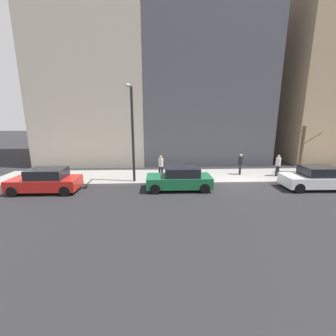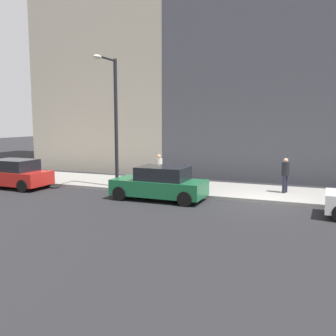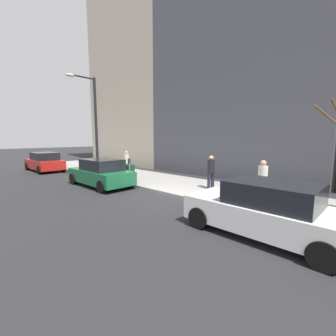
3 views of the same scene
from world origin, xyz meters
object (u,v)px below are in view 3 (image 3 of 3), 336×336
trash_bin (130,172)px  pedestrian_far_corner (126,162)px  pedestrian_near_meter (263,179)px  office_tower_right (155,32)px  parking_meter (129,167)px  parked_car_red (45,162)px  office_block_center (263,12)px  streetlamp (92,118)px  parked_car_green (101,173)px  parked_car_white (266,210)px  pedestrian_midblock (211,170)px

trash_bin → pedestrian_far_corner: (0.70, 1.33, 0.49)m
pedestrian_near_meter → office_tower_right: (9.16, 15.78, 13.03)m
parking_meter → pedestrian_near_meter: pedestrian_near_meter is taller
pedestrian_far_corner → office_tower_right: (9.07, 6.68, 13.03)m
parked_car_red → office_block_center: (12.79, -11.98, 11.78)m
streetlamp → office_tower_right: bearing=24.6°
parked_car_green → pedestrian_far_corner: bearing=24.6°
trash_bin → office_block_center: 16.37m
parked_car_white → trash_bin: parked_car_white is taller
parked_car_red → pedestrian_far_corner: (2.76, -7.33, 0.35)m
parked_car_white → pedestrian_near_meter: 3.04m
pedestrian_far_corner → office_tower_right: 17.23m
streetlamp → office_tower_right: size_ratio=0.23×
parked_car_white → pedestrian_near_meter: bearing=23.8°
parked_car_red → parked_car_white: bearing=-90.0°
parked_car_green → pedestrian_near_meter: 8.29m
parked_car_white → streetlamp: streetlamp is taller
parked_car_red → pedestrian_near_meter: size_ratio=2.54×
pedestrian_midblock → parking_meter: bearing=127.4°
pedestrian_midblock → office_block_center: 14.98m
parked_car_red → parking_meter: size_ratio=3.12×
pedestrian_near_meter → parking_meter: bearing=-26.4°
parked_car_green → parking_meter: (1.46, -0.66, 0.24)m
parked_car_red → trash_bin: 8.91m
parked_car_white → parking_meter: parked_car_white is taller
parked_car_green → office_tower_right: office_tower_right is taller
streetlamp → trash_bin: 4.76m
streetlamp → pedestrian_near_meter: size_ratio=3.92×
pedestrian_midblock → office_tower_right: (8.58, 13.03, 13.03)m
pedestrian_midblock → pedestrian_far_corner: 6.36m
trash_bin → office_tower_right: (9.78, 8.01, 13.52)m
parked_car_red → streetlamp: (1.44, -5.40, 3.28)m
parking_meter → office_block_center: office_block_center is taller
trash_bin → pedestrian_near_meter: (0.61, -7.76, 0.49)m
parked_car_green → pedestrian_far_corner: pedestrian_far_corner is taller
office_block_center → pedestrian_far_corner: bearing=155.2°
parked_car_white → pedestrian_midblock: bearing=50.4°
parking_meter → pedestrian_far_corner: pedestrian_far_corner is taller
pedestrian_near_meter → office_block_center: office_block_center is taller
parked_car_green → pedestrian_midblock: (3.11, -5.14, 0.35)m
pedestrian_near_meter → pedestrian_midblock: 2.81m
parked_car_red → office_block_center: office_block_center is taller
pedestrian_far_corner → office_block_center: bearing=31.0°
pedestrian_far_corner → pedestrian_midblock: bearing=-29.7°
parked_car_red → office_tower_right: (11.83, -0.65, 13.38)m
parking_meter → office_block_center: (11.18, -2.78, 11.54)m
parked_car_white → trash_bin: size_ratio=4.70×
streetlamp → pedestrian_midblock: 8.96m
pedestrian_midblock → pedestrian_far_corner: size_ratio=1.00×
parked_car_red → pedestrian_far_corner: pedestrian_far_corner is taller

